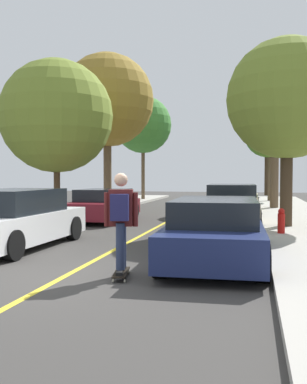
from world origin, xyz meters
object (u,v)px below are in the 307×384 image
parked_car_left_nearest (15,220)px  parked_car_right_nearest (216,231)px  street_tree_left_near (107,100)px  street_tree_right_far (270,132)px  street_tree_left_nearest (56,116)px  skateboard (121,273)px  parked_car_right_far (238,198)px  street_tree_right_near (275,104)px  street_tree_right_nearest (287,99)px  skateboarder (121,216)px  parked_car_right_near (232,205)px  street_tree_left_far (143,125)px  parked_car_left_near (103,205)px  fire_hydrant (281,221)px  street_tree_right_farthest (267,136)px

parked_car_left_nearest → parked_car_right_nearest: (4.89, -0.65, -0.05)m
street_tree_left_near → street_tree_right_far: size_ratio=1.32×
street_tree_left_nearest → skateboard: (5.18, -8.56, -3.92)m
parked_car_right_far → street_tree_right_near: 5.14m
parked_car_left_nearest → street_tree_left_near: 13.23m
parked_car_right_nearest → street_tree_right_nearest: street_tree_right_nearest is taller
skateboard → street_tree_left_nearest: bearing=121.2°
parked_car_right_nearest → skateboarder: 2.38m
street_tree_left_near → skateboarder: size_ratio=4.67×
street_tree_right_nearest → skateboarder: 8.68m
skateboard → skateboarder: skateboarder is taller
parked_car_left_nearest → parked_car_right_far: size_ratio=0.96×
parked_car_right_near → street_tree_left_far: size_ratio=0.63×
street_tree_left_near → street_tree_right_nearest: street_tree_left_near is taller
street_tree_left_nearest → skateboarder: street_tree_left_nearest is taller
parked_car_left_near → skateboarder: skateboarder is taller
parked_car_left_near → street_tree_left_nearest: street_tree_left_nearest is taller
parked_car_right_far → skateboarder: skateboarder is taller
fire_hydrant → parked_car_left_nearest: bearing=-154.2°
street_tree_right_near → street_tree_right_farthest: (0.00, 13.93, -0.35)m
street_tree_left_far → parked_car_right_nearest: bearing=-71.9°
parked_car_left_near → skateboard: size_ratio=4.96×
parked_car_left_near → fire_hydrant: size_ratio=6.14×
street_tree_right_far → fire_hydrant: size_ratio=8.54×
parked_car_left_nearest → parked_car_left_near: size_ratio=1.04×
parked_car_left_nearest → street_tree_right_nearest: street_tree_right_nearest is taller
skateboard → parked_car_left_near: bearing=111.0°
street_tree_right_far → street_tree_right_farthest: street_tree_right_farthest is taller
street_tree_left_far → street_tree_right_farthest: size_ratio=1.06×
street_tree_left_near → fire_hydrant: (8.14, -9.07, -5.12)m
street_tree_left_near → fire_hydrant: street_tree_left_near is taller
parked_car_right_near → street_tree_right_farthest: size_ratio=0.67×
street_tree_left_near → street_tree_right_farthest: street_tree_left_near is taller
street_tree_left_far → fire_hydrant: 19.09m
street_tree_right_nearest → fire_hydrant: street_tree_right_nearest is taller
parked_car_right_nearest → street_tree_right_near: bearing=82.8°
parked_car_right_nearest → street_tree_right_nearest: (1.75, 5.61, 3.53)m
parked_car_left_near → street_tree_left_far: (-1.75, 13.25, 4.59)m
parked_car_left_nearest → street_tree_right_far: bearing=71.2°
parked_car_left_near → fire_hydrant: (6.39, -3.36, -0.12)m
parked_car_right_near → street_tree_left_nearest: bearing=-178.0°
parked_car_right_near → parked_car_right_nearest: bearing=-90.0°
street_tree_right_nearest → fire_hydrant: 4.13m
parked_car_left_nearest → parked_car_right_nearest: parked_car_left_nearest is taller
parked_car_left_near → parked_car_right_near: size_ratio=0.98×
parked_car_right_nearest → skateboarder: size_ratio=2.81×
street_tree_right_far → fire_hydrant: 16.89m
street_tree_left_near → skateboarder: bearing=-70.5°
parked_car_left_near → street_tree_right_nearest: 7.68m
parked_car_left_nearest → street_tree_right_near: size_ratio=0.64×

